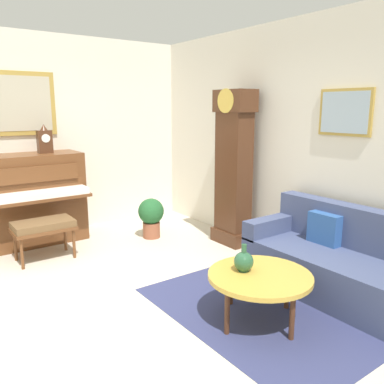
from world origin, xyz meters
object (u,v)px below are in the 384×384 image
piano_bench (43,227)px  couch (343,264)px  mantel_clock (45,140)px  green_jug (244,261)px  grandfather_clock (233,172)px  coffee_table (260,277)px  potted_plant (151,215)px  piano (27,199)px

piano_bench → couch: 3.37m
mantel_clock → green_jug: bearing=12.9°
grandfather_clock → mantel_clock: grandfather_clock is taller
coffee_table → mantel_clock: mantel_clock is taller
piano_bench → grandfather_clock: bearing=68.9°
grandfather_clock → mantel_clock: bearing=-129.0°
grandfather_clock → coffee_table: grandfather_clock is taller
couch → green_jug: size_ratio=7.92×
piano_bench → coffee_table: (2.52, 1.07, -0.01)m
couch → coffee_table: bearing=-96.8°
potted_plant → couch: bearing=13.5°
piano_bench → potted_plant: size_ratio=1.25×
potted_plant → grandfather_clock: bearing=43.2°
piano_bench → coffee_table: size_ratio=0.80×
grandfather_clock → couch: 1.90m
piano_bench → couch: size_ratio=0.37×
piano → coffee_table: piano is taller
coffee_table → couch: bearing=83.2°
mantel_clock → potted_plant: (0.74, 1.17, -1.05)m
mantel_clock → potted_plant: size_ratio=0.68×
grandfather_clock → potted_plant: bearing=-136.8°
couch → mantel_clock: 3.95m
potted_plant → coffee_table: bearing=-8.9°
grandfather_clock → coffee_table: 2.11m
piano → piano_bench: (0.71, -0.00, -0.20)m
couch → potted_plant: bearing=-166.5°
grandfather_clock → mantel_clock: (-1.57, -1.94, 0.41)m
coffee_table → green_jug: size_ratio=3.67×
piano → couch: piano is taller
couch → mantel_clock: size_ratio=5.00×
piano → potted_plant: (0.74, 1.45, -0.29)m
mantel_clock → green_jug: size_ratio=1.58×
piano → grandfather_clock: grandfather_clock is taller
coffee_table → green_jug: bearing=-152.3°
piano_bench → coffee_table: 2.74m
piano → grandfather_clock: (1.57, 2.23, 0.36)m
piano → green_jug: size_ratio=6.00×
piano_bench → mantel_clock: mantel_clock is taller
piano → potted_plant: size_ratio=2.57×
piano → piano_bench: size_ratio=2.06×
piano_bench → grandfather_clock: 2.46m
coffee_table → potted_plant: potted_plant is taller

